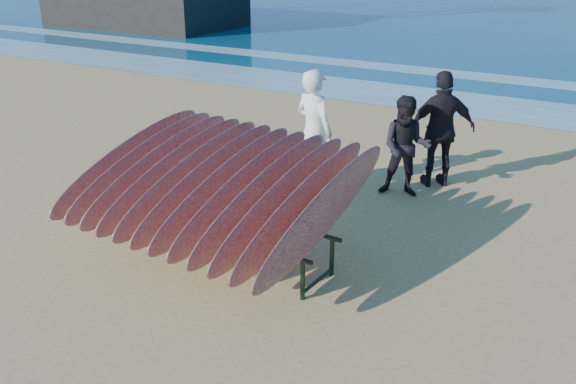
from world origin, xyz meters
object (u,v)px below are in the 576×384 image
at_px(person_white, 314,131).
at_px(person_dark_b, 441,130).
at_px(surfboard_rack, 217,184).
at_px(person_dark_a, 406,147).

bearing_deg(person_white, person_dark_b, -126.58).
xyz_separation_m(surfboard_rack, person_dark_b, (1.67, 3.78, -0.02)).
distance_m(surfboard_rack, person_dark_b, 4.14).
bearing_deg(person_dark_b, person_dark_a, 28.77).
bearing_deg(person_dark_b, person_white, 0.41).
xyz_separation_m(person_white, person_dark_a, (1.34, 0.53, -0.18)).
bearing_deg(person_dark_b, surfboard_rack, 30.27).
relative_size(person_dark_a, person_dark_b, 0.84).
distance_m(person_dark_a, person_dark_b, 0.78).
xyz_separation_m(person_dark_a, person_dark_b, (0.33, 0.70, 0.15)).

